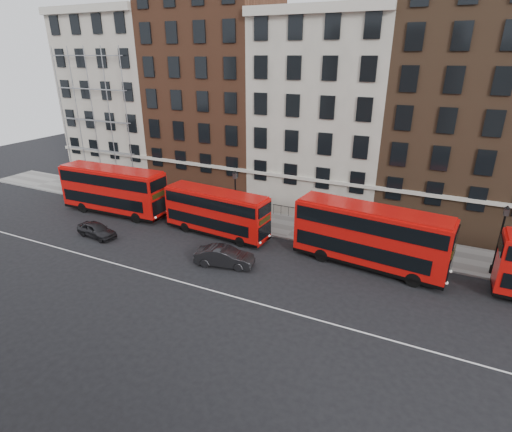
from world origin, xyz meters
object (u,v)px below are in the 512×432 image
at_px(bus_b, 216,211).
at_px(car_rear, 97,230).
at_px(bus_a, 113,189).
at_px(bus_c, 369,235).
at_px(car_front, 224,257).

relative_size(bus_b, car_rear, 2.54).
relative_size(bus_a, car_rear, 2.91).
bearing_deg(bus_c, car_rear, -160.93).
relative_size(bus_b, bus_c, 0.86).
relative_size(bus_c, car_front, 2.57).
relative_size(bus_a, bus_b, 1.14).
distance_m(bus_b, car_rear, 10.75).
relative_size(bus_c, car_rear, 2.96).
bearing_deg(car_rear, bus_c, -71.17).
height_order(bus_a, bus_b, bus_a).
distance_m(bus_b, car_front, 6.02).
bearing_deg(bus_b, car_front, -48.55).
xyz_separation_m(bus_b, car_front, (3.49, -4.69, -1.47)).
bearing_deg(car_front, car_rear, 79.41).
xyz_separation_m(bus_b, car_rear, (-9.34, -5.09, -1.55)).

